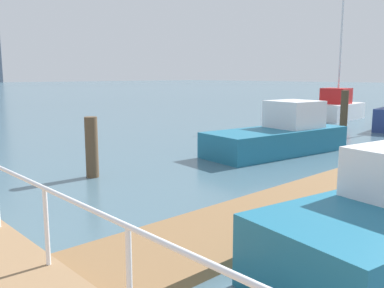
{
  "coord_description": "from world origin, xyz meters",
  "views": [
    {
      "loc": [
        -5.33,
        4.11,
        2.9
      ],
      "look_at": [
        0.06,
        9.91,
        1.59
      ],
      "focal_mm": 39.34,
      "sensor_mm": 36.0,
      "label": 1
    }
  ],
  "objects": [
    {
      "name": "boardwalk_railing",
      "position": [
        -3.15,
        8.31,
        1.25
      ],
      "size": [
        0.06,
        24.71,
        1.08
      ],
      "color": "white",
      "rests_on": "boardwalk"
    },
    {
      "name": "floating_dock",
      "position": [
        4.3,
        9.05,
        0.09
      ],
      "size": [
        15.6,
        2.0,
        0.18
      ],
      "primitive_type": "cube",
      "color": "olive",
      "rests_on": "ground_plane"
    },
    {
      "name": "dock_piling_5",
      "position": [
        13.44,
        13.75,
        1.08
      ],
      "size": [
        0.34,
        0.34,
        2.16
      ],
      "primitive_type": "cylinder",
      "color": "#473826",
      "rests_on": "ground_plane"
    },
    {
      "name": "ground_plane",
      "position": [
        0.0,
        20.0,
        0.0
      ],
      "size": [
        300.0,
        300.0,
        0.0
      ],
      "primitive_type": "plane",
      "color": "#476675"
    },
    {
      "name": "dock_piling_0",
      "position": [
        0.56,
        14.62,
        0.86
      ],
      "size": [
        0.36,
        0.36,
        1.73
      ],
      "primitive_type": "cylinder",
      "color": "brown",
      "rests_on": "ground_plane"
    },
    {
      "name": "moored_boat_1",
      "position": [
        20.2,
        17.73,
        0.79
      ],
      "size": [
        4.44,
        2.26,
        9.95
      ],
      "color": "white",
      "rests_on": "ground_plane"
    },
    {
      "name": "moored_boat_0",
      "position": [
        7.63,
        13.24,
        0.66
      ],
      "size": [
        5.94,
        2.73,
        1.92
      ],
      "color": "#1E6B8C",
      "rests_on": "ground_plane"
    }
  ]
}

